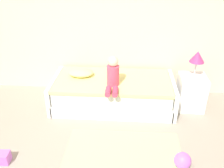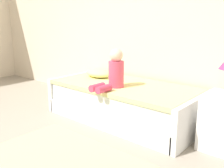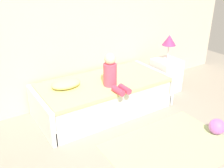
# 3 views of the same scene
# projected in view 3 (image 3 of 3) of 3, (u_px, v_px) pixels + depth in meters

# --- Properties ---
(wall_rear) EXTENTS (7.20, 0.10, 2.90)m
(wall_rear) POSITION_uv_depth(u_px,v_px,m) (59.00, 16.00, 3.78)
(wall_rear) COLOR beige
(wall_rear) RESTS_ON ground
(bed) EXTENTS (2.11, 1.00, 0.50)m
(bed) POSITION_uv_depth(u_px,v_px,m) (104.00, 96.00, 4.01)
(bed) COLOR white
(bed) RESTS_ON ground
(nightstand) EXTENTS (0.44, 0.44, 0.60)m
(nightstand) POSITION_uv_depth(u_px,v_px,m) (166.00, 75.00, 4.66)
(nightstand) COLOR white
(nightstand) RESTS_ON ground
(table_lamp) EXTENTS (0.24, 0.24, 0.45)m
(table_lamp) POSITION_uv_depth(u_px,v_px,m) (169.00, 41.00, 4.39)
(table_lamp) COLOR silver
(table_lamp) RESTS_ON nightstand
(child_figure) EXTENTS (0.20, 0.51, 0.50)m
(child_figure) POSITION_uv_depth(u_px,v_px,m) (112.00, 74.00, 3.65)
(child_figure) COLOR #E04C6B
(child_figure) RESTS_ON bed
(pillow) EXTENTS (0.44, 0.30, 0.13)m
(pillow) POSITION_uv_depth(u_px,v_px,m) (66.00, 84.00, 3.67)
(pillow) COLOR #F2E58C
(pillow) RESTS_ON bed
(toy_ball) EXTENTS (0.22, 0.22, 0.22)m
(toy_ball) POSITION_uv_depth(u_px,v_px,m) (217.00, 127.00, 3.47)
(toy_ball) COLOR #CC66D8
(toy_ball) RESTS_ON ground
(area_rug) EXTENTS (1.60, 1.10, 0.01)m
(area_rug) POSITION_uv_depth(u_px,v_px,m) (171.00, 147.00, 3.23)
(area_rug) COLOR #B2D189
(area_rug) RESTS_ON ground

